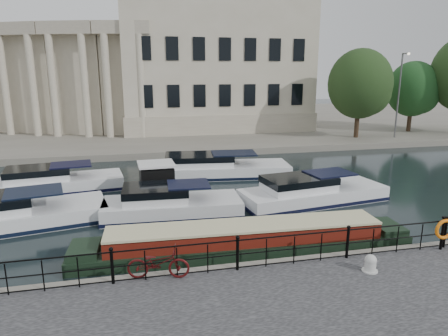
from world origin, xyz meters
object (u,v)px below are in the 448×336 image
Objects in this scene: mooring_bollard at (370,263)px; life_ring_post at (444,230)px; bicycle at (158,263)px; harbour_hut at (157,183)px; narrowboat at (245,244)px.

life_ring_post is at bearing 13.55° from mooring_bollard.
bicycle is 0.72× the size of harbour_hut.
harbour_hut is (-6.32, 10.81, 0.13)m from mooring_bollard.
bicycle is 3.39× the size of mooring_bollard.
mooring_bollard is 3.63m from life_ring_post.
bicycle is at bearing -96.14° from harbour_hut.
mooring_bollard is at bearing -166.45° from life_ring_post.
narrowboat is (-3.34, 3.35, -0.46)m from mooring_bollard.
narrowboat is (3.51, 2.26, -0.70)m from bicycle.
life_ring_post reaches higher than bicycle.
mooring_bollard is 0.04× the size of narrowboat.
mooring_bollard is 0.45× the size of life_ring_post.
bicycle is 6.94m from mooring_bollard.
life_ring_post is at bearing -17.62° from narrowboat.
harbour_hut is (-2.98, 7.46, 0.59)m from narrowboat.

